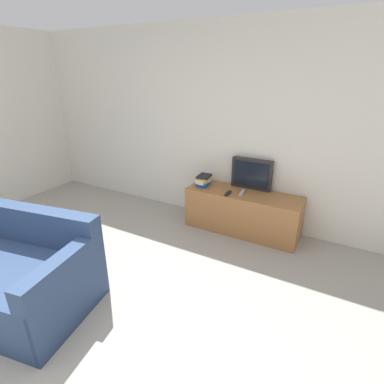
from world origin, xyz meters
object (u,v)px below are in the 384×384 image
(book_stack, at_px, (204,180))
(remote_on_stand, at_px, (242,193))
(remote_secondary, at_px, (228,193))
(television, at_px, (252,174))
(tv_stand, at_px, (242,212))

(book_stack, bearing_deg, remote_on_stand, -1.12)
(remote_secondary, bearing_deg, book_stack, 163.30)
(television, relative_size, book_stack, 2.24)
(television, height_order, remote_on_stand, television)
(tv_stand, height_order, remote_secondary, remote_secondary)
(television, distance_m, book_stack, 0.65)
(remote_on_stand, bearing_deg, television, 80.84)
(tv_stand, distance_m, remote_secondary, 0.36)
(tv_stand, height_order, book_stack, book_stack)
(remote_secondary, bearing_deg, television, 61.09)
(television, distance_m, remote_secondary, 0.43)
(television, relative_size, remote_secondary, 3.45)
(tv_stand, xyz_separation_m, remote_on_stand, (-0.01, -0.03, 0.29))
(tv_stand, relative_size, remote_secondary, 9.57)
(television, distance_m, remote_on_stand, 0.30)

